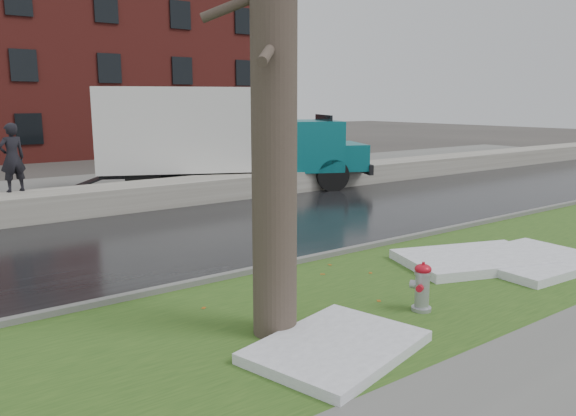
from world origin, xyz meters
TOP-DOWN VIEW (x-y plane):
  - ground at (0.00, 0.00)m, footprint 120.00×120.00m
  - verge at (0.00, -1.25)m, footprint 60.00×4.50m
  - road at (0.00, 4.50)m, footprint 60.00×7.00m
  - parking_lot at (0.00, 13.00)m, footprint 60.00×9.00m
  - curb at (0.00, 1.00)m, footprint 60.00×0.15m
  - snowbank at (0.00, 8.70)m, footprint 60.00×1.60m
  - brick_building at (2.00, 30.00)m, footprint 26.00×12.00m
  - bg_tree_right at (16.00, 24.00)m, footprint 1.40×1.62m
  - fire_hydrant at (-0.29, -2.18)m, footprint 0.38×0.37m
  - tree at (-2.58, -1.51)m, footprint 1.51×1.65m
  - box_truck at (3.17, 10.32)m, footprint 10.80×6.29m
  - worker at (-3.78, 9.30)m, footprint 0.77×0.59m
  - snow_patch_near at (3.41, -1.81)m, footprint 2.71×2.14m
  - snow_patch_far at (-2.31, -2.50)m, footprint 2.53×2.09m
  - snow_patch_side at (2.52, -1.13)m, footprint 3.24×2.63m

SIDE VIEW (x-z plane):
  - ground at x=0.00m, z-range 0.00..0.00m
  - road at x=0.00m, z-range 0.00..0.03m
  - parking_lot at x=0.00m, z-range 0.00..0.03m
  - verge at x=0.00m, z-range 0.00..0.04m
  - curb at x=0.00m, z-range 0.00..0.14m
  - snow_patch_far at x=-2.31m, z-range 0.04..0.18m
  - snow_patch_near at x=3.41m, z-range 0.04..0.20m
  - snow_patch_side at x=2.52m, z-range 0.04..0.22m
  - snowbank at x=0.00m, z-range 0.00..0.75m
  - fire_hydrant at x=-0.29m, z-range 0.07..0.84m
  - worker at x=-3.78m, z-range 0.75..2.64m
  - box_truck at x=3.17m, z-range 0.11..3.80m
  - bg_tree_right at x=16.00m, z-range 0.08..6.58m
  - tree at x=-2.58m, z-range 0.07..7.66m
  - brick_building at x=2.00m, z-range 0.00..10.00m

